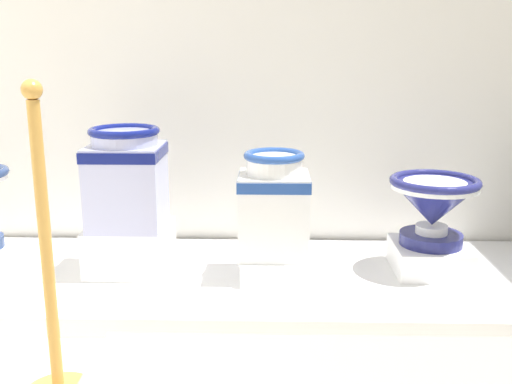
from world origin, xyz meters
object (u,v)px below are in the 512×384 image
antique_toilet_pale_glazed (274,203)px  plinth_block_leftmost (429,257)px  plinth_block_central_ornate (130,248)px  stanchion_post_near_left (51,302)px  antique_toilet_central_ornate (126,174)px  antique_toilet_leftmost (433,202)px  plinth_block_pale_glazed (273,264)px

antique_toilet_pale_glazed → plinth_block_leftmost: bearing=5.8°
plinth_block_central_ornate → antique_toilet_pale_glazed: antique_toilet_pale_glazed is taller
stanchion_post_near_left → antique_toilet_central_ornate: bearing=88.1°
plinth_block_central_ornate → antique_toilet_leftmost: antique_toilet_leftmost is taller
antique_toilet_central_ornate → plinth_block_leftmost: 1.52m
antique_toilet_leftmost → antique_toilet_central_ornate: bearing=-178.6°
antique_toilet_leftmost → stanchion_post_near_left: stanchion_post_near_left is taller
plinth_block_central_ornate → plinth_block_leftmost: (1.46, 0.03, -0.05)m
antique_toilet_central_ornate → antique_toilet_leftmost: antique_toilet_central_ornate is taller
antique_toilet_pale_glazed → plinth_block_leftmost: 0.82m
antique_toilet_central_ornate → antique_toilet_pale_glazed: antique_toilet_central_ornate is taller
plinth_block_pale_glazed → antique_toilet_leftmost: size_ratio=0.83×
antique_toilet_central_ornate → stanchion_post_near_left: (-0.03, -0.95, -0.22)m
plinth_block_central_ornate → antique_toilet_leftmost: bearing=1.4°
antique_toilet_central_ornate → plinth_block_pale_glazed: (0.70, -0.04, -0.43)m
plinth_block_central_ornate → antique_toilet_leftmost: (1.46, 0.03, 0.23)m
antique_toilet_pale_glazed → stanchion_post_near_left: stanchion_post_near_left is taller
antique_toilet_leftmost → plinth_block_pale_glazed: bearing=-174.2°
plinth_block_leftmost → plinth_block_pale_glazed: bearing=-174.2°
antique_toilet_pale_glazed → antique_toilet_leftmost: bearing=5.8°
plinth_block_central_ornate → antique_toilet_pale_glazed: size_ratio=0.80×
plinth_block_central_ornate → stanchion_post_near_left: bearing=-91.9°
plinth_block_leftmost → stanchion_post_near_left: (-1.49, -0.98, 0.19)m
plinth_block_leftmost → stanchion_post_near_left: stanchion_post_near_left is taller
antique_toilet_central_ornate → antique_toilet_leftmost: 1.46m
plinth_block_leftmost → stanchion_post_near_left: bearing=-146.6°
plinth_block_central_ornate → antique_toilet_pale_glazed: 0.74m
antique_toilet_central_ornate → antique_toilet_leftmost: bearing=1.4°
plinth_block_central_ornate → plinth_block_pale_glazed: 0.70m
antique_toilet_pale_glazed → plinth_block_central_ornate: bearing=176.6°
plinth_block_pale_glazed → plinth_block_central_ornate: bearing=176.6°
antique_toilet_central_ornate → plinth_block_leftmost: antique_toilet_central_ornate is taller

